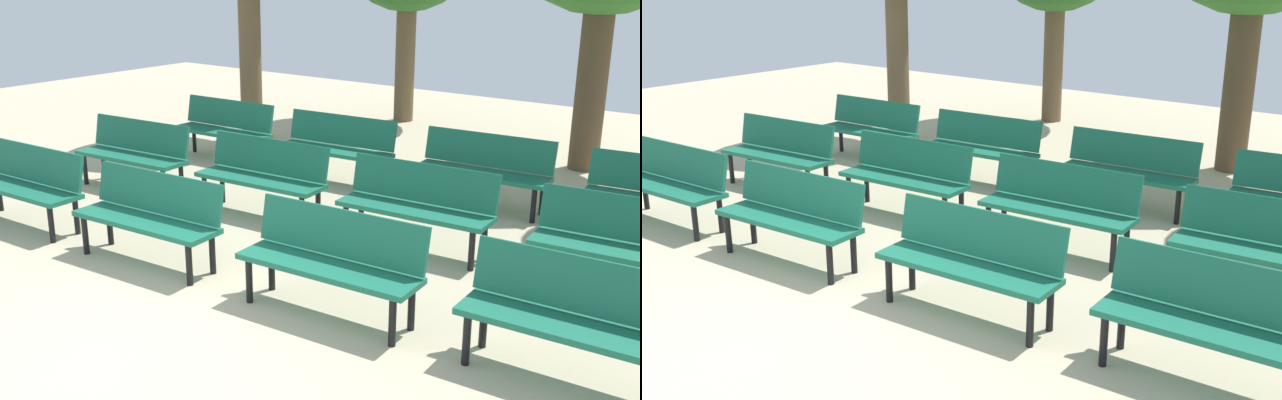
{
  "view_description": "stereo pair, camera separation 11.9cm",
  "coord_description": "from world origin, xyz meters",
  "views": [
    {
      "loc": [
        4.36,
        -3.01,
        2.85
      ],
      "look_at": [
        0.0,
        2.68,
        0.55
      ],
      "focal_mm": 42.33,
      "sensor_mm": 36.0,
      "label": 1
    },
    {
      "loc": [
        4.45,
        -2.94,
        2.85
      ],
      "look_at": [
        0.0,
        2.68,
        0.55
      ],
      "focal_mm": 42.33,
      "sensor_mm": 36.0,
      "label": 2
    }
  ],
  "objects": [
    {
      "name": "bench_r0_c2",
      "position": [
        0.92,
        1.64,
        0.5
      ],
      "size": [
        1.63,
        0.59,
        0.87
      ],
      "rotation": [
        0.0,
        0.0,
        0.07
      ],
      "color": "#19664C",
      "rests_on": "ground_plane"
    },
    {
      "name": "bench_r0_c3",
      "position": [
        2.9,
        1.82,
        0.5
      ],
      "size": [
        1.63,
        0.58,
        0.87
      ],
      "rotation": [
        0.0,
        0.0,
        0.06
      ],
      "color": "#19664C",
      "rests_on": "ground_plane"
    },
    {
      "name": "bench_r1_c1",
      "position": [
        -1.23,
        3.22,
        0.5
      ],
      "size": [
        1.63,
        0.6,
        0.87
      ],
      "rotation": [
        0.0,
        0.0,
        0.07
      ],
      "color": "#19664C",
      "rests_on": "ground_plane"
    },
    {
      "name": "bench_r1_c3",
      "position": [
        2.76,
        3.48,
        0.5
      ],
      "size": [
        1.64,
        0.62,
        0.87
      ],
      "rotation": [
        0.0,
        0.0,
        0.09
      ],
      "color": "#19664C",
      "rests_on": "ground_plane"
    },
    {
      "name": "bench_r1_c2",
      "position": [
        0.73,
        3.35,
        0.5
      ],
      "size": [
        1.63,
        0.6,
        0.87
      ],
      "rotation": [
        0.0,
        0.0,
        0.08
      ],
      "color": "#19664C",
      "rests_on": "ground_plane"
    },
    {
      "name": "bench_r0_c1",
      "position": [
        -1.15,
        1.48,
        0.5
      ],
      "size": [
        1.63,
        0.6,
        0.87
      ],
      "rotation": [
        0.0,
        0.0,
        0.08
      ],
      "color": "#19664C",
      "rests_on": "ground_plane"
    },
    {
      "name": "bench_r2_c1",
      "position": [
        -1.38,
        4.86,
        0.5
      ],
      "size": [
        1.63,
        0.6,
        0.87
      ],
      "rotation": [
        0.0,
        0.0,
        0.08
      ],
      "color": "#19664C",
      "rests_on": "ground_plane"
    },
    {
      "name": "bench_r0_c0",
      "position": [
        -3.1,
        1.37,
        0.5
      ],
      "size": [
        1.62,
        0.56,
        0.87
      ],
      "rotation": [
        0.0,
        0.0,
        0.05
      ],
      "color": "#19664C",
      "rests_on": "ground_plane"
    },
    {
      "name": "ground_plane",
      "position": [
        0.0,
        0.0,
        0.0
      ],
      "size": [
        24.0,
        24.0,
        0.0
      ],
      "primitive_type": "plane",
      "color": "#BCAD8E"
    },
    {
      "name": "bench_r2_c2",
      "position": [
        0.66,
        5.02,
        0.5
      ],
      "size": [
        1.63,
        0.6,
        0.87
      ],
      "rotation": [
        0.0,
        0.0,
        0.08
      ],
      "color": "#19664C",
      "rests_on": "ground_plane"
    },
    {
      "name": "bench_r1_c0",
      "position": [
        -3.25,
        3.01,
        0.5
      ],
      "size": [
        1.64,
        0.62,
        0.87
      ],
      "rotation": [
        0.0,
        0.0,
        0.09
      ],
      "color": "#19664C",
      "rests_on": "ground_plane"
    },
    {
      "name": "bench_r2_c0",
      "position": [
        -3.36,
        4.76,
        0.5
      ],
      "size": [
        1.62,
        0.56,
        0.87
      ],
      "rotation": [
        0.0,
        0.0,
        0.05
      ],
      "color": "#19664C",
      "rests_on": "ground_plane"
    }
  ]
}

